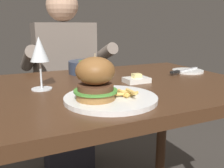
% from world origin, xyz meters
% --- Properties ---
extents(dining_table, '(1.30, 0.76, 0.74)m').
position_xyz_m(dining_table, '(0.00, 0.00, 0.65)').
color(dining_table, '#472B19').
rests_on(dining_table, ground).
extents(main_plate, '(0.29, 0.29, 0.01)m').
position_xyz_m(main_plate, '(-0.00, -0.20, 0.75)').
color(main_plate, white).
rests_on(main_plate, dining_table).
extents(burger_sandwich, '(0.13, 0.13, 0.13)m').
position_xyz_m(burger_sandwich, '(-0.05, -0.21, 0.82)').
color(burger_sandwich, '#9E6B38').
rests_on(burger_sandwich, main_plate).
extents(fries_pile, '(0.09, 0.12, 0.03)m').
position_xyz_m(fries_pile, '(0.04, -0.21, 0.76)').
color(fries_pile, gold).
rests_on(fries_pile, main_plate).
extents(wine_glass, '(0.07, 0.07, 0.19)m').
position_xyz_m(wine_glass, '(-0.17, 0.03, 0.88)').
color(wine_glass, silver).
rests_on(wine_glass, dining_table).
extents(bread_plate, '(0.15, 0.15, 0.01)m').
position_xyz_m(bread_plate, '(0.54, 0.07, 0.74)').
color(bread_plate, white).
rests_on(bread_plate, dining_table).
extents(table_knife, '(0.22, 0.09, 0.01)m').
position_xyz_m(table_knife, '(0.50, 0.06, 0.75)').
color(table_knife, silver).
rests_on(table_knife, bread_plate).
extents(butter_dish, '(0.10, 0.07, 0.04)m').
position_xyz_m(butter_dish, '(0.20, -0.02, 0.75)').
color(butter_dish, white).
rests_on(butter_dish, dining_table).
extents(soup_bowl, '(0.18, 0.18, 0.07)m').
position_xyz_m(soup_bowl, '(0.09, 0.26, 0.77)').
color(soup_bowl, '#2D384C').
rests_on(soup_bowl, dining_table).
extents(diner_person, '(0.51, 0.36, 1.18)m').
position_xyz_m(diner_person, '(0.08, 0.66, 0.56)').
color(diner_person, '#282833').
rests_on(diner_person, ground).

